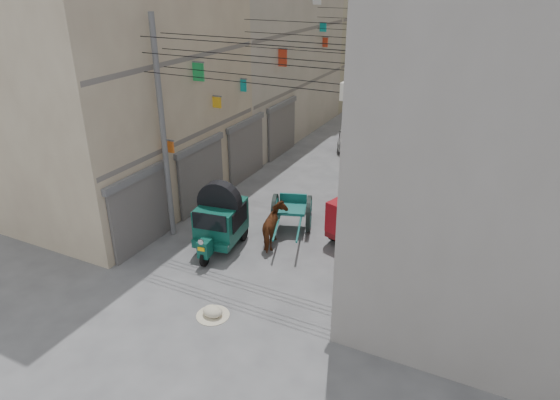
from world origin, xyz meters
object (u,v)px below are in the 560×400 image
Objects in this scene: auto_rickshaw at (220,218)px; distant_car_grey at (433,95)px; mini_truck at (359,220)px; feed_sack at (213,311)px; tonga_cart at (292,212)px; horse at (275,227)px; second_cart at (361,167)px; distant_car_white at (350,137)px; distant_car_green at (416,89)px.

auto_rickshaw is 25.46m from distant_car_grey.
mini_truck is 6.69m from feed_sack.
horse is (-0.04, -1.36, -0.00)m from tonga_cart.
mini_truck is at bearing -78.65° from second_cart.
distant_car_white is at bearing 77.68° from tonga_cart.
tonga_cart is at bearing 79.63° from distant_car_white.
mini_truck is 0.87× the size of distant_car_grey.
horse reaches higher than tonga_cart.
distant_car_grey is (0.91, 23.00, -0.11)m from tonga_cart.
mini_truck reaches higher than distant_car_white.
distant_car_white reaches higher than feed_sack.
second_cart is at bearing 97.49° from distant_car_white.
tonga_cart is 6.10m from second_cart.
auto_rickshaw is 8.75m from second_cart.
horse is 24.37m from distant_car_grey.
horse reaches higher than distant_car_green.
distant_car_grey is at bearing -117.59° from distant_car_white.
distant_car_grey is at bearing 83.34° from second_cart.
auto_rickshaw is at bearing 118.91° from feed_sack.
tonga_cart is (1.73, 2.32, -0.40)m from auto_rickshaw.
distant_car_grey reaches higher than distant_car_white.
auto_rickshaw is at bearing 70.64° from distant_car_white.
tonga_cart is at bearing -154.05° from mini_truck.
second_cart is 16.94m from distant_car_grey.
distant_car_grey is 2.31m from distant_car_green.
distant_car_white reaches higher than distant_car_green.
mini_truck is 22.69m from distant_car_grey.
distant_car_green is (-0.99, 30.46, 0.40)m from feed_sack.
second_cart is at bearing 63.35° from tonga_cart.
distant_car_white is at bearing 128.67° from mini_truck.
tonga_cart is 5.47× the size of feed_sack.
distant_car_green is at bearing 147.73° from distant_car_grey.
second_cart is (0.77, 6.05, -0.09)m from tonga_cart.
feed_sack is 0.35× the size of horse.
horse is (-2.61, -1.73, -0.09)m from mini_truck.
feed_sack is at bearing -79.98° from distant_car_grey.
auto_rickshaw is 1.89× the size of second_cart.
second_cart is 2.44× the size of feed_sack.
mini_truck reaches higher than tonga_cart.
tonga_cart is 1.36m from horse.
distant_car_white is at bearing 79.33° from auto_rickshaw.
tonga_cart is at bearing 82.12° from distant_car_green.
tonga_cart is at bearing 92.22° from feed_sack.
distant_car_white is (-2.08, 4.46, -0.07)m from second_cart.
tonga_cart is 0.99× the size of distant_car_white.
horse is 0.46× the size of distant_car_grey.
feed_sack is at bearing -69.90° from auto_rickshaw.
second_cart is (-1.80, 5.69, -0.18)m from mini_truck.
second_cart is 7.46m from horse.
mini_truck is at bearing 69.48° from feed_sack.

